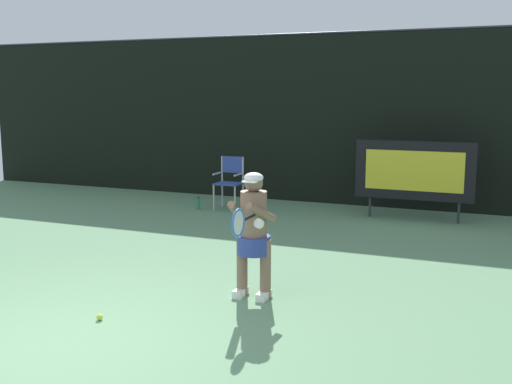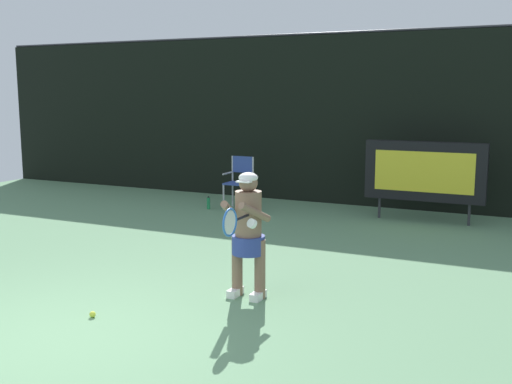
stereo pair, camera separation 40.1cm
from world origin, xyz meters
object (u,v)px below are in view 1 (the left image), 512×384
Objects in this scene: scoreboard at (415,170)px; tennis_ball_loose at (100,317)px; water_bottle at (198,204)px; umpire_chair at (230,179)px; tennis_racket at (239,222)px; tennis_player at (253,230)px.

tennis_ball_loose is (-2.27, -6.61, -0.91)m from scoreboard.
water_bottle is at bearing 108.40° from tennis_ball_loose.
umpire_chair is 0.82m from water_bottle.
scoreboard is 3.65× the size of tennis_racket.
umpire_chair is at bearing 102.74° from tennis_ball_loose.
tennis_player is 2.47× the size of tennis_racket.
scoreboard is at bearing 95.76° from tennis_racket.
tennis_racket is 8.85× the size of tennis_ball_loose.
umpire_chair is (-3.69, -0.30, -0.33)m from scoreboard.
water_bottle is 6.23m from tennis_racket.
scoreboard is at bearing 8.56° from water_bottle.
tennis_racket is (0.09, -0.59, 0.21)m from tennis_player.
tennis_player reaches higher than umpire_chair.
tennis_player is at bearing 113.42° from tennis_racket.
tennis_player is (2.64, -4.97, 0.20)m from umpire_chair.
tennis_player reaches higher than water_bottle.
tennis_ball_loose is (1.98, -5.97, -0.09)m from water_bottle.
umpire_chair is 15.88× the size of tennis_ball_loose.
scoreboard reaches higher than tennis_ball_loose.
umpire_chair is 4.08× the size of water_bottle.
tennis_ball_loose is at bearing -132.21° from tennis_player.
tennis_racket is at bearing -99.40° from scoreboard.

